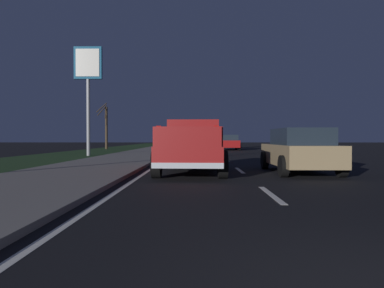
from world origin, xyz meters
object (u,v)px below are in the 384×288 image
(sedan_tan, at_px, (299,150))
(bare_tree_far, at_px, (106,126))
(gas_price_sign, at_px, (88,74))
(pickup_truck, at_px, (193,146))
(street_light_near, at_px, (0,8))
(sedan_red, at_px, (229,142))

(sedan_tan, bearing_deg, bare_tree_far, 27.01)
(sedan_tan, distance_m, bare_tree_far, 30.08)
(gas_price_sign, xyz_separation_m, bare_tree_far, (14.89, 2.61, -3.04))
(pickup_truck, xyz_separation_m, street_light_near, (-1.88, 5.93, 4.30))
(sedan_tan, distance_m, gas_price_sign, 16.90)
(street_light_near, bearing_deg, pickup_truck, -72.42)
(pickup_truck, bearing_deg, gas_price_sign, 32.42)
(pickup_truck, height_order, sedan_tan, pickup_truck)
(sedan_tan, height_order, gas_price_sign, gas_price_sign)
(sedan_red, relative_size, sedan_tan, 1.00)
(pickup_truck, height_order, street_light_near, street_light_near)
(sedan_tan, bearing_deg, sedan_red, 0.79)
(gas_price_sign, height_order, street_light_near, street_light_near)
(pickup_truck, distance_m, sedan_tan, 3.72)
(gas_price_sign, bearing_deg, street_light_near, -174.07)
(street_light_near, xyz_separation_m, bare_tree_far, (28.29, 4.00, -2.64))
(sedan_tan, xyz_separation_m, street_light_near, (-1.55, 9.63, 4.42))
(sedan_tan, bearing_deg, street_light_near, 99.12)
(sedan_red, relative_size, street_light_near, 0.50)
(pickup_truck, distance_m, sedan_red, 24.08)
(gas_price_sign, bearing_deg, pickup_truck, -147.58)
(gas_price_sign, xyz_separation_m, street_light_near, (-13.41, -1.39, -0.40))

